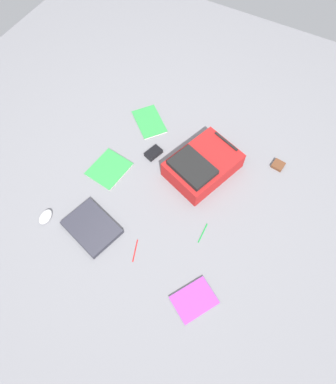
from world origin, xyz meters
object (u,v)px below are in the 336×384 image
at_px(book_red, 149,122).
at_px(earbud_pouch, 278,165).
at_px(backpack, 202,165).
at_px(book_comic, 194,300).
at_px(pen_black, 203,233).
at_px(book_manual, 109,169).
at_px(power_brick, 153,153).
at_px(computer_mouse, 46,217).
at_px(pen_blue, 135,250).
at_px(laptop, 92,227).

relative_size(book_red, earbud_pouch, 4.35).
relative_size(backpack, book_comic, 1.89).
bearing_deg(book_red, pen_black, -39.27).
bearing_deg(book_manual, power_brick, 51.81).
distance_m(book_manual, power_brick, 0.32).
xyz_separation_m(computer_mouse, pen_blue, (0.59, 0.08, -0.02)).
relative_size(book_red, computer_mouse, 3.12).
xyz_separation_m(laptop, book_red, (-0.11, 0.88, -0.01)).
relative_size(book_red, power_brick, 2.84).
relative_size(pen_blue, earbud_pouch, 1.86).
relative_size(book_manual, earbud_pouch, 3.70).
bearing_deg(book_red, computer_mouse, -100.37).
distance_m(backpack, earbud_pouch, 0.52).
distance_m(book_manual, earbud_pouch, 1.13).
relative_size(book_comic, earbud_pouch, 3.78).
height_order(book_comic, earbud_pouch, earbud_pouch).
height_order(power_brick, pen_blue, power_brick).
bearing_deg(pen_blue, book_comic, -11.46).
distance_m(book_manual, computer_mouse, 0.50).
distance_m(laptop, book_comic, 0.74).
bearing_deg(pen_black, pen_blue, -135.92).
xyz_separation_m(book_comic, power_brick, (-0.68, 0.73, 0.01)).
height_order(book_red, power_brick, power_brick).
bearing_deg(computer_mouse, earbud_pouch, 36.47).
relative_size(power_brick, pen_blue, 0.83).
bearing_deg(pen_blue, laptop, -179.24).
distance_m(book_comic, pen_blue, 0.44).
height_order(power_brick, earbud_pouch, power_brick).
relative_size(book_manual, power_brick, 2.41).
xyz_separation_m(computer_mouse, earbud_pouch, (1.12, 1.05, -0.01)).
relative_size(book_manual, computer_mouse, 2.65).
bearing_deg(power_brick, laptop, -94.85).
relative_size(backpack, book_red, 1.64).
bearing_deg(laptop, pen_black, 26.03).
height_order(laptop, power_brick, laptop).
height_order(laptop, book_manual, laptop).
relative_size(laptop, computer_mouse, 3.58).
bearing_deg(book_red, book_comic, -48.70).
relative_size(book_comic, book_manual, 1.02).
xyz_separation_m(backpack, earbud_pouch, (0.43, 0.28, -0.06)).
bearing_deg(earbud_pouch, book_comic, -95.42).
bearing_deg(earbud_pouch, computer_mouse, -136.84).
bearing_deg(backpack, earbud_pouch, 33.29).
xyz_separation_m(book_red, earbud_pouch, (0.94, 0.09, 0.00)).
xyz_separation_m(laptop, power_brick, (0.06, 0.65, -0.00)).
bearing_deg(pen_blue, power_brick, 110.92).
relative_size(computer_mouse, earbud_pouch, 1.39).
xyz_separation_m(book_comic, pen_blue, (-0.43, 0.09, -0.00)).
height_order(laptop, book_comic, laptop).
relative_size(pen_black, earbud_pouch, 1.81).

